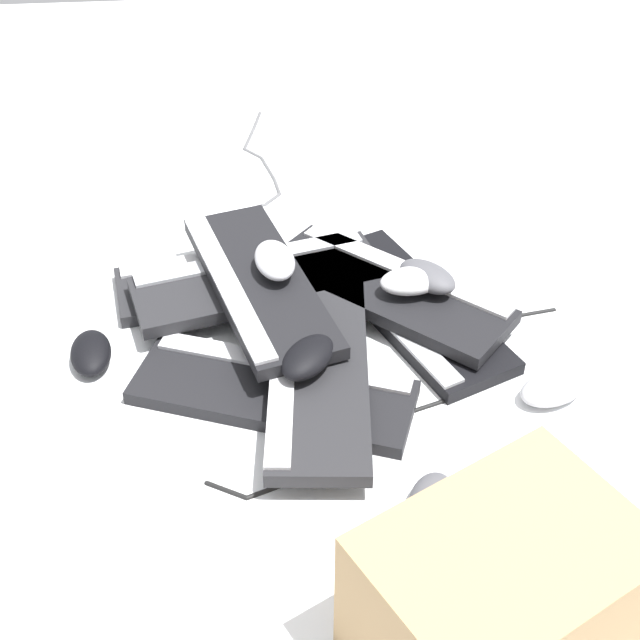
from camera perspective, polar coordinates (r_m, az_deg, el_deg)
ground_plane at (r=1.55m, az=0.52°, el=0.13°), size 3.20×3.20×0.00m
keyboard_0 at (r=1.56m, az=5.76°, el=0.78°), size 0.31×0.46×0.03m
keyboard_1 at (r=1.63m, az=-5.18°, el=2.71°), size 0.46×0.22×0.03m
keyboard_2 at (r=1.40m, az=-2.98°, el=-4.55°), size 0.46×0.29×0.03m
keyboard_3 at (r=1.57m, az=-3.93°, el=2.52°), size 0.46×0.25×0.03m
keyboard_4 at (r=1.38m, az=-0.17°, el=-3.37°), size 0.19×0.45×0.03m
keyboard_5 at (r=1.51m, az=-3.98°, el=2.34°), size 0.26×0.46×0.03m
keyboard_6 at (r=1.55m, az=4.36°, el=1.93°), size 0.43×0.40×0.03m
mouse_0 at (r=1.36m, az=-0.78°, el=-2.40°), size 0.12×0.13×0.04m
mouse_1 at (r=1.25m, az=7.21°, el=-11.58°), size 0.10×0.13×0.04m
mouse_2 at (r=1.44m, az=14.64°, el=-4.29°), size 0.13×0.10×0.04m
mouse_3 at (r=1.50m, az=-2.92°, el=3.85°), size 0.08×0.12×0.04m
mouse_4 at (r=1.53m, az=6.88°, el=2.81°), size 0.12×0.13×0.04m
mouse_5 at (r=1.51m, az=5.89°, el=2.51°), size 0.12×0.08×0.04m
mouse_6 at (r=1.50m, az=-14.46°, el=-2.05°), size 0.08×0.12×0.04m
cable_0 at (r=1.40m, az=5.95°, el=-5.08°), size 0.61×0.38×0.01m
cable_1 at (r=1.98m, az=-4.14°, el=9.61°), size 0.12×0.53×0.01m
cardboard_box at (r=1.07m, az=11.34°, el=-17.16°), size 0.37×0.33×0.20m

